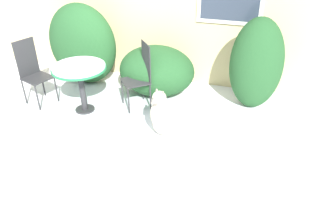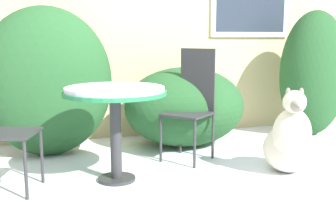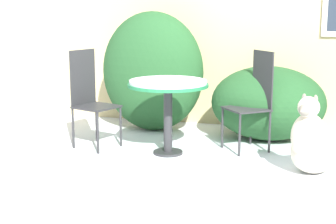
% 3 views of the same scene
% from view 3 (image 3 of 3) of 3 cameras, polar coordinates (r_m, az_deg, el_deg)
% --- Properties ---
extents(ground_plane, '(16.00, 16.00, 0.00)m').
position_cam_3_polar(ground_plane, '(4.44, 2.19, -7.50)').
color(ground_plane, white).
extents(house_wall, '(8.00, 0.10, 2.65)m').
position_cam_3_polar(house_wall, '(6.34, 7.94, 10.56)').
color(house_wall, '#D1BC84').
rests_on(house_wall, ground_plane).
extents(shrub_left, '(1.22, 0.65, 1.41)m').
position_cam_3_polar(shrub_left, '(6.07, -1.74, 4.48)').
color(shrub_left, '#235128').
rests_on(shrub_left, ground_plane).
extents(shrub_middle, '(1.26, 1.02, 0.82)m').
position_cam_3_polar(shrub_middle, '(5.79, 11.02, 0.98)').
color(shrub_middle, '#235128').
rests_on(shrub_middle, ground_plane).
extents(patio_table, '(0.79, 0.79, 0.75)m').
position_cam_3_polar(patio_table, '(5.06, -0.00, 2.35)').
color(patio_table, '#2D2D30').
rests_on(patio_table, ground_plane).
extents(patio_chair_near_table, '(0.54, 0.54, 1.02)m').
position_cam_3_polar(patio_chair_near_table, '(5.31, 9.47, 1.51)').
color(patio_chair_near_table, '#2D2D30').
rests_on(patio_chair_near_table, ground_plane).
extents(patio_chair_far_side, '(0.49, 0.49, 1.02)m').
position_cam_3_polar(patio_chair_far_side, '(5.42, -8.60, 1.74)').
color(patio_chair_far_side, '#2D2D30').
rests_on(patio_chair_far_side, ground_plane).
extents(dog, '(0.55, 0.67, 0.73)m').
position_cam_3_polar(dog, '(4.69, 15.70, -3.51)').
color(dog, beige).
rests_on(dog, ground_plane).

